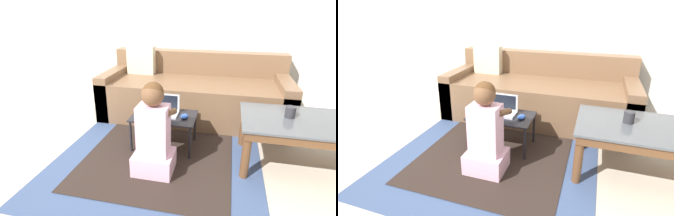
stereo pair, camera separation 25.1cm
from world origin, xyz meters
The scene contains 10 objects.
ground_plane centered at (0.00, 0.00, 0.00)m, with size 16.00×16.00×0.00m, color beige.
wall_back centered at (0.00, 1.59, 1.25)m, with size 9.00×0.06×2.50m.
area_rug centered at (-0.06, 0.00, 0.00)m, with size 1.87×1.88×0.01m.
couch centered at (0.11, 1.08, 0.29)m, with size 2.24×0.93×0.84m.
coffee_table centered at (1.20, 0.15, 0.38)m, with size 1.08×0.67×0.45m.
laptop_desk centered at (-0.06, 0.22, 0.31)m, with size 0.62×0.40×0.34m.
laptop centered at (-0.06, 0.25, 0.38)m, with size 0.27×0.18×0.19m.
computer_mouse centered at (0.15, 0.21, 0.36)m, with size 0.07×0.11×0.03m.
person_seated centered at (-0.04, -0.21, 0.36)m, with size 0.33×0.42×0.80m.
cup_on_table centered at (1.06, 0.18, 0.50)m, with size 0.08×0.08×0.10m.
Camera 1 is at (0.51, -2.05, 1.36)m, focal length 28.00 mm.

